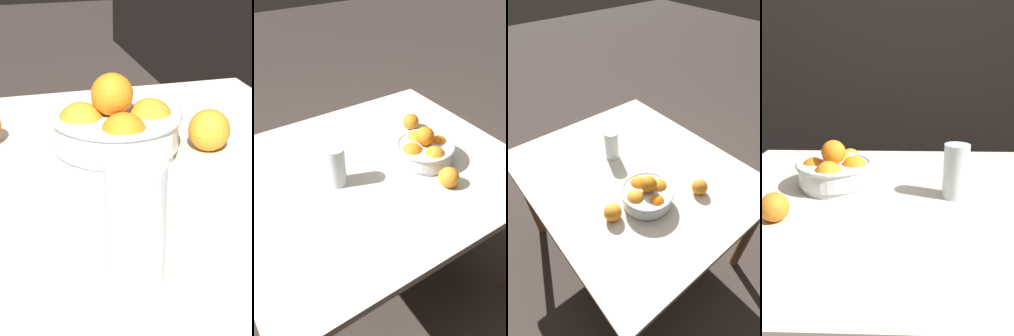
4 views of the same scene
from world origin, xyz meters
TOP-DOWN VIEW (x-y plane):
  - ground_plane at (0.00, 0.00)m, footprint 12.00×12.00m
  - dining_table at (0.00, 0.00)m, footprint 1.14×0.98m
  - fruit_bowl at (-0.20, 0.08)m, footprint 0.23×0.23m
  - juice_glass at (0.16, 0.01)m, footprint 0.07×0.07m
  - orange_loose_near_bowl at (-0.18, 0.25)m, footprint 0.08×0.08m
  - orange_loose_front at (-0.31, -0.15)m, footprint 0.07×0.07m

SIDE VIEW (x-z plane):
  - ground_plane at x=0.00m, z-range 0.00..0.00m
  - dining_table at x=0.00m, z-range 0.28..0.99m
  - orange_loose_front at x=-0.31m, z-range 0.71..0.78m
  - orange_loose_near_bowl at x=-0.18m, z-range 0.71..0.78m
  - fruit_bowl at x=-0.20m, z-range 0.69..0.84m
  - juice_glass at x=0.16m, z-range 0.70..0.86m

